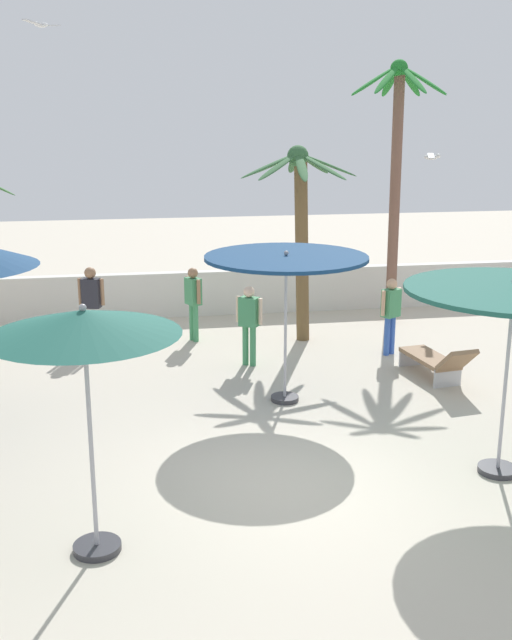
# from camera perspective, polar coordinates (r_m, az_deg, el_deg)

# --- Properties ---
(ground_plane) EXTENTS (56.00, 56.00, 0.00)m
(ground_plane) POSITION_cam_1_polar(r_m,az_deg,el_deg) (10.45, 3.02, -11.95)
(ground_plane) COLOR beige
(boundary_wall) EXTENTS (25.20, 0.30, 1.09)m
(boundary_wall) POSITION_cam_1_polar(r_m,az_deg,el_deg) (18.74, -3.06, 2.08)
(boundary_wall) COLOR silver
(boundary_wall) RESTS_ON ground_plane
(patio_umbrella_0) EXTENTS (2.71, 2.71, 2.62)m
(patio_umbrella_0) POSITION_cam_1_polar(r_m,az_deg,el_deg) (12.50, 2.29, 4.22)
(patio_umbrella_0) COLOR #333338
(patio_umbrella_0) RESTS_ON ground_plane
(patio_umbrella_3) EXTENTS (2.05, 2.05, 2.87)m
(patio_umbrella_3) POSITION_cam_1_polar(r_m,az_deg,el_deg) (8.07, -12.86, -0.58)
(patio_umbrella_3) COLOR #333338
(patio_umbrella_3) RESTS_ON ground_plane
(palm_tree_0) EXTENTS (2.32, 2.33, 5.98)m
(palm_tree_0) POSITION_cam_1_polar(r_m,az_deg,el_deg) (17.82, 10.53, 11.82)
(palm_tree_0) COLOR brown
(palm_tree_0) RESTS_ON ground_plane
(palm_tree_3) EXTENTS (2.54, 2.55, 4.19)m
(palm_tree_3) POSITION_cam_1_polar(r_m,az_deg,el_deg) (16.12, 3.35, 7.93)
(palm_tree_3) COLOR brown
(palm_tree_3) RESTS_ON ground_plane
(lounge_chair_1) EXTENTS (0.81, 1.94, 0.84)m
(lounge_chair_1) POSITION_cam_1_polar(r_m,az_deg,el_deg) (14.42, 13.46, -2.94)
(lounge_chair_1) COLOR #B7B7BC
(lounge_chair_1) RESTS_ON ground_plane
(guest_0) EXTENTS (0.48, 0.40, 1.60)m
(guest_0) POSITION_cam_1_polar(r_m,az_deg,el_deg) (14.69, -0.52, 0.14)
(guest_0) COLOR #3F8C59
(guest_0) RESTS_ON ground_plane
(guest_1) EXTENTS (0.50, 0.39, 1.60)m
(guest_1) POSITION_cam_1_polar(r_m,az_deg,el_deg) (15.63, 10.13, 0.81)
(guest_1) COLOR #3359B2
(guest_1) RESTS_ON ground_plane
(guest_2) EXTENTS (0.54, 0.33, 1.74)m
(guest_2) POSITION_cam_1_polar(r_m,az_deg,el_deg) (16.17, -12.29, 1.54)
(guest_2) COLOR silver
(guest_2) RESTS_ON ground_plane
(guest_3) EXTENTS (0.37, 0.52, 1.62)m
(guest_3) POSITION_cam_1_polar(r_m,az_deg,el_deg) (16.40, -4.75, 1.74)
(guest_3) COLOR #3F8C59
(guest_3) RESTS_ON ground_plane
(seagull_1) EXTENTS (0.59, 1.24, 0.14)m
(seagull_1) POSITION_cam_1_polar(r_m,az_deg,el_deg) (18.43, 13.11, 11.91)
(seagull_1) COLOR white
(seagull_2) EXTENTS (0.81, 1.16, 0.14)m
(seagull_2) POSITION_cam_1_polar(r_m,az_deg,el_deg) (19.80, -15.88, 20.65)
(seagull_2) COLOR white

